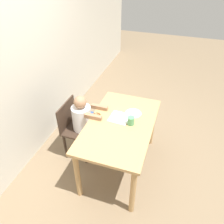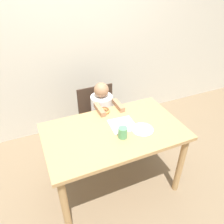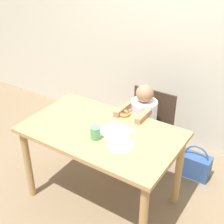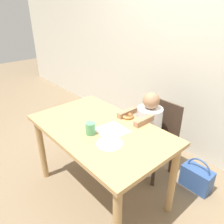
% 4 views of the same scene
% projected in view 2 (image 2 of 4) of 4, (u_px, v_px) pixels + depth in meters
% --- Properties ---
extents(ground_plane, '(12.00, 12.00, 0.00)m').
position_uv_depth(ground_plane, '(114.00, 183.00, 2.35)').
color(ground_plane, '#7A664C').
extents(wall_back, '(8.00, 0.05, 2.50)m').
position_uv_depth(wall_back, '(73.00, 37.00, 2.59)').
color(wall_back, beige).
rests_on(wall_back, ground_plane).
extents(dining_table, '(1.24, 0.75, 0.73)m').
position_uv_depth(dining_table, '(114.00, 139.00, 2.00)').
color(dining_table, tan).
rests_on(dining_table, ground_plane).
extents(chair, '(0.44, 0.36, 0.79)m').
position_uv_depth(chair, '(99.00, 117.00, 2.63)').
color(chair, '#38281E').
rests_on(chair, ground_plane).
extents(child_figure, '(0.26, 0.44, 0.93)m').
position_uv_depth(child_figure, '(102.00, 119.00, 2.54)').
color(child_figure, white).
rests_on(child_figure, ground_plane).
extents(donut, '(0.11, 0.11, 0.04)m').
position_uv_depth(donut, '(104.00, 111.00, 2.18)').
color(donut, tan).
rests_on(donut, dining_table).
extents(napkin, '(0.24, 0.24, 0.00)m').
position_uv_depth(napkin, '(122.00, 125.00, 2.01)').
color(napkin, white).
rests_on(napkin, dining_table).
extents(handbag, '(0.29, 0.15, 0.35)m').
position_uv_depth(handbag, '(131.00, 123.00, 3.04)').
color(handbag, '#2D4C84').
rests_on(handbag, ground_plane).
extents(cup, '(0.08, 0.08, 0.10)m').
position_uv_depth(cup, '(123.00, 133.00, 1.84)').
color(cup, '#519E66').
rests_on(cup, dining_table).
extents(plate, '(0.20, 0.20, 0.01)m').
position_uv_depth(plate, '(142.00, 129.00, 1.95)').
color(plate, silver).
rests_on(plate, dining_table).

